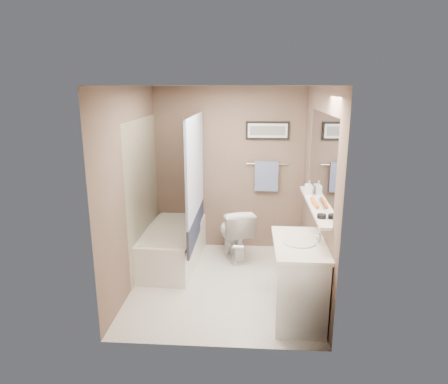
# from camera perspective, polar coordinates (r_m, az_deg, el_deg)

# --- Properties ---
(ground) EXTENTS (2.50, 2.50, 0.00)m
(ground) POSITION_cam_1_polar(r_m,az_deg,el_deg) (5.12, -0.12, -12.97)
(ground) COLOR silver
(ground) RESTS_ON ground
(ceiling) EXTENTS (2.20, 2.50, 0.04)m
(ceiling) POSITION_cam_1_polar(r_m,az_deg,el_deg) (4.53, -0.13, 14.71)
(ceiling) COLOR white
(ceiling) RESTS_ON wall_back
(wall_back) EXTENTS (2.20, 0.04, 2.40)m
(wall_back) POSITION_cam_1_polar(r_m,az_deg,el_deg) (5.88, 0.72, 3.18)
(wall_back) COLOR brown
(wall_back) RESTS_ON ground
(wall_front) EXTENTS (2.20, 0.04, 2.40)m
(wall_front) POSITION_cam_1_polar(r_m,az_deg,el_deg) (3.51, -1.54, -5.01)
(wall_front) COLOR brown
(wall_front) RESTS_ON ground
(wall_left) EXTENTS (0.04, 2.50, 2.40)m
(wall_left) POSITION_cam_1_polar(r_m,az_deg,el_deg) (4.88, -12.88, 0.34)
(wall_left) COLOR brown
(wall_left) RESTS_ON ground
(wall_right) EXTENTS (0.04, 2.50, 2.40)m
(wall_right) POSITION_cam_1_polar(r_m,az_deg,el_deg) (4.74, 13.03, -0.11)
(wall_right) COLOR brown
(wall_right) RESTS_ON ground
(tile_surround) EXTENTS (0.02, 1.55, 2.00)m
(tile_surround) POSITION_cam_1_polar(r_m,az_deg,el_deg) (5.40, -11.39, -0.38)
(tile_surround) COLOR tan
(tile_surround) RESTS_ON wall_left
(curtain_rod) EXTENTS (0.02, 1.55, 0.02)m
(curtain_rod) POSITION_cam_1_polar(r_m,az_deg,el_deg) (5.08, -4.32, 10.97)
(curtain_rod) COLOR silver
(curtain_rod) RESTS_ON wall_left
(curtain_upper) EXTENTS (0.03, 1.45, 1.28)m
(curtain_upper) POSITION_cam_1_polar(r_m,az_deg,el_deg) (5.17, -4.18, 3.76)
(curtain_upper) COLOR white
(curtain_upper) RESTS_ON curtain_rod
(curtain_lower) EXTENTS (0.03, 1.45, 0.36)m
(curtain_lower) POSITION_cam_1_polar(r_m,az_deg,el_deg) (5.38, -4.01, -4.83)
(curtain_lower) COLOR #262C47
(curtain_lower) RESTS_ON curtain_rod
(mirror) EXTENTS (0.02, 1.60, 1.00)m
(mirror) POSITION_cam_1_polar(r_m,az_deg,el_deg) (4.50, 13.75, 4.56)
(mirror) COLOR silver
(mirror) RESTS_ON wall_right
(shelf) EXTENTS (0.12, 1.60, 0.03)m
(shelf) POSITION_cam_1_polar(r_m,az_deg,el_deg) (4.61, 12.68, -1.78)
(shelf) COLOR silver
(shelf) RESTS_ON wall_right
(towel_bar) EXTENTS (0.60, 0.02, 0.02)m
(towel_bar) POSITION_cam_1_polar(r_m,az_deg,el_deg) (5.84, 6.12, 4.02)
(towel_bar) COLOR silver
(towel_bar) RESTS_ON wall_back
(towel) EXTENTS (0.34, 0.05, 0.44)m
(towel) POSITION_cam_1_polar(r_m,az_deg,el_deg) (5.86, 6.08, 2.25)
(towel) COLOR #8EA0CF
(towel) RESTS_ON towel_bar
(art_frame) EXTENTS (0.62, 0.02, 0.26)m
(art_frame) POSITION_cam_1_polar(r_m,az_deg,el_deg) (5.79, 6.25, 8.72)
(art_frame) COLOR black
(art_frame) RESTS_ON wall_back
(art_mat) EXTENTS (0.56, 0.00, 0.20)m
(art_mat) POSITION_cam_1_polar(r_m,az_deg,el_deg) (5.77, 6.25, 8.71)
(art_mat) COLOR white
(art_mat) RESTS_ON art_frame
(art_image) EXTENTS (0.50, 0.00, 0.13)m
(art_image) POSITION_cam_1_polar(r_m,az_deg,el_deg) (5.77, 6.25, 8.70)
(art_image) COLOR #595959
(art_image) RESTS_ON art_mat
(door) EXTENTS (0.80, 0.02, 2.00)m
(door) POSITION_cam_1_polar(r_m,az_deg,el_deg) (3.57, 7.39, -8.26)
(door) COLOR silver
(door) RESTS_ON wall_front
(door_handle) EXTENTS (0.10, 0.02, 0.02)m
(door_handle) POSITION_cam_1_polar(r_m,az_deg,el_deg) (3.61, 2.06, -7.86)
(door_handle) COLOR silver
(door_handle) RESTS_ON door
(bathtub) EXTENTS (0.79, 1.54, 0.50)m
(bathtub) POSITION_cam_1_polar(r_m,az_deg,el_deg) (5.64, -7.38, -7.56)
(bathtub) COLOR white
(bathtub) RESTS_ON ground
(tub_rim) EXTENTS (0.56, 1.36, 0.02)m
(tub_rim) POSITION_cam_1_polar(r_m,az_deg,el_deg) (5.55, -7.46, -5.18)
(tub_rim) COLOR silver
(tub_rim) RESTS_ON bathtub
(toilet) EXTENTS (0.62, 0.82, 0.75)m
(toilet) POSITION_cam_1_polar(r_m,az_deg,el_deg) (5.71, 1.49, -5.83)
(toilet) COLOR white
(toilet) RESTS_ON ground
(vanity) EXTENTS (0.53, 0.92, 0.80)m
(vanity) POSITION_cam_1_polar(r_m,az_deg,el_deg) (4.39, 10.68, -12.44)
(vanity) COLOR white
(vanity) RESTS_ON ground
(countertop) EXTENTS (0.54, 0.96, 0.04)m
(countertop) POSITION_cam_1_polar(r_m,az_deg,el_deg) (4.21, 10.82, -7.35)
(countertop) COLOR silver
(countertop) RESTS_ON vanity
(sink_basin) EXTENTS (0.34, 0.34, 0.01)m
(sink_basin) POSITION_cam_1_polar(r_m,az_deg,el_deg) (4.20, 10.70, -7.00)
(sink_basin) COLOR silver
(sink_basin) RESTS_ON countertop
(faucet_spout) EXTENTS (0.02, 0.02, 0.10)m
(faucet_spout) POSITION_cam_1_polar(r_m,az_deg,el_deg) (4.21, 13.44, -6.47)
(faucet_spout) COLOR silver
(faucet_spout) RESTS_ON countertop
(faucet_knob) EXTENTS (0.05, 0.05, 0.05)m
(faucet_knob) POSITION_cam_1_polar(r_m,az_deg,el_deg) (4.31, 13.22, -6.23)
(faucet_knob) COLOR white
(faucet_knob) RESTS_ON countertop
(candle_bowl_near) EXTENTS (0.09, 0.09, 0.04)m
(candle_bowl_near) POSITION_cam_1_polar(r_m,az_deg,el_deg) (4.12, 13.76, -3.37)
(candle_bowl_near) COLOR black
(candle_bowl_near) RESTS_ON shelf
(hair_brush_front) EXTENTS (0.06, 0.22, 0.04)m
(hair_brush_front) POSITION_cam_1_polar(r_m,az_deg,el_deg) (4.49, 12.92, -1.75)
(hair_brush_front) COLOR #CB581C
(hair_brush_front) RESTS_ON shelf
(hair_brush_back) EXTENTS (0.04, 0.22, 0.04)m
(hair_brush_back) POSITION_cam_1_polar(r_m,az_deg,el_deg) (4.63, 12.65, -1.24)
(hair_brush_back) COLOR #D45E1E
(hair_brush_back) RESTS_ON shelf
(pink_comb) EXTENTS (0.03, 0.16, 0.01)m
(pink_comb) POSITION_cam_1_polar(r_m,az_deg,el_deg) (4.75, 12.43, -1.05)
(pink_comb) COLOR pink
(pink_comb) RESTS_ON shelf
(glass_jar) EXTENTS (0.08, 0.08, 0.10)m
(glass_jar) POSITION_cam_1_polar(r_m,az_deg,el_deg) (5.08, 11.89, 0.57)
(glass_jar) COLOR white
(glass_jar) RESTS_ON shelf
(soap_bottle) EXTENTS (0.09, 0.09, 0.17)m
(soap_bottle) POSITION_cam_1_polar(r_m,az_deg,el_deg) (4.97, 12.07, 0.64)
(soap_bottle) COLOR #999999
(soap_bottle) RESTS_ON shelf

